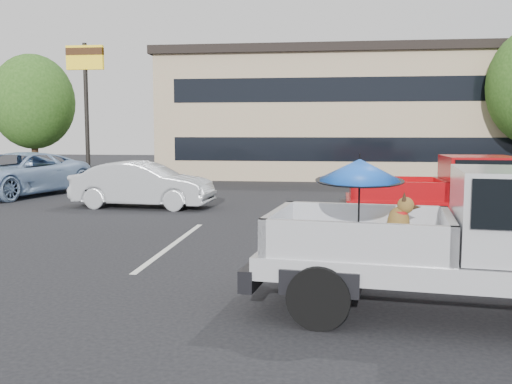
# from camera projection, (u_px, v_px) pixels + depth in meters

# --- Properties ---
(ground) EXTENTS (90.00, 90.00, 0.00)m
(ground) POSITION_uv_depth(u_px,v_px,m) (318.00, 273.00, 9.43)
(ground) COLOR black
(ground) RESTS_ON ground
(stripe_left) EXTENTS (0.12, 5.00, 0.01)m
(stripe_left) POSITION_uv_depth(u_px,v_px,m) (173.00, 244.00, 11.77)
(stripe_left) COLOR silver
(stripe_left) RESTS_ON ground
(stripe_right) EXTENTS (0.12, 5.00, 0.01)m
(stripe_right) POSITION_uv_depth(u_px,v_px,m) (475.00, 252.00, 11.04)
(stripe_right) COLOR silver
(stripe_right) RESTS_ON ground
(motel_building) EXTENTS (20.40, 8.40, 6.30)m
(motel_building) POSITION_uv_depth(u_px,v_px,m) (363.00, 114.00, 29.56)
(motel_building) COLOR tan
(motel_building) RESTS_ON ground
(motel_sign) EXTENTS (1.60, 0.22, 6.00)m
(motel_sign) POSITION_uv_depth(u_px,v_px,m) (85.00, 76.00, 23.97)
(motel_sign) COLOR black
(motel_sign) RESTS_ON ground
(tree_left) EXTENTS (3.96, 3.96, 6.02)m
(tree_left) POSITION_uv_depth(u_px,v_px,m) (33.00, 102.00, 27.52)
(tree_left) COLOR #332114
(tree_left) RESTS_ON ground
(tree_back) EXTENTS (4.68, 4.68, 7.11)m
(tree_back) POSITION_uv_depth(u_px,v_px,m) (433.00, 94.00, 31.91)
(tree_back) COLOR #332114
(tree_back) RESTS_ON ground
(silver_pickup) EXTENTS (5.89, 2.67, 2.06)m
(silver_pickup) POSITION_uv_depth(u_px,v_px,m) (505.00, 236.00, 7.02)
(silver_pickup) COLOR black
(silver_pickup) RESTS_ON ground
(red_pickup) EXTENTS (5.36, 2.06, 1.75)m
(red_pickup) POSITION_uv_depth(u_px,v_px,m) (470.00, 190.00, 13.35)
(red_pickup) COLOR black
(red_pickup) RESTS_ON ground
(silver_sedan) EXTENTS (4.36, 1.78, 1.41)m
(silver_sedan) POSITION_uv_depth(u_px,v_px,m) (143.00, 185.00, 17.41)
(silver_sedan) COLOR #A8ABAF
(silver_sedan) RESTS_ON ground
(blue_suv) EXTENTS (3.97, 6.12, 1.57)m
(blue_suv) POSITION_uv_depth(u_px,v_px,m) (18.00, 174.00, 20.53)
(blue_suv) COLOR #85A2C7
(blue_suv) RESTS_ON ground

